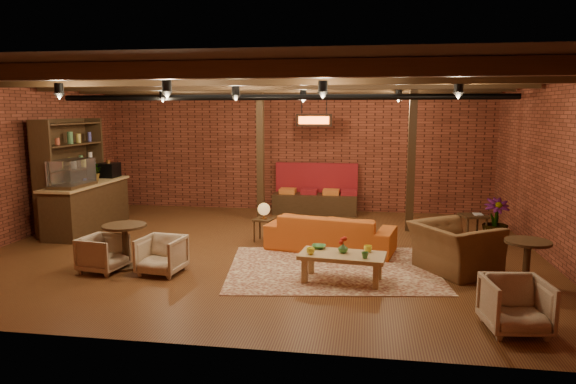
# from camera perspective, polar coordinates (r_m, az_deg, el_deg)

# --- Properties ---
(floor) EXTENTS (10.00, 10.00, 0.00)m
(floor) POSITION_cam_1_polar(r_m,az_deg,el_deg) (9.68, -2.67, -6.42)
(floor) COLOR #401C10
(floor) RESTS_ON ground
(ceiling) EXTENTS (10.00, 8.00, 0.02)m
(ceiling) POSITION_cam_1_polar(r_m,az_deg,el_deg) (9.35, -2.81, 12.85)
(ceiling) COLOR black
(ceiling) RESTS_ON wall_back
(wall_back) EXTENTS (10.00, 0.02, 3.20)m
(wall_back) POSITION_cam_1_polar(r_m,az_deg,el_deg) (13.31, 0.70, 4.83)
(wall_back) COLOR #5F291B
(wall_back) RESTS_ON ground
(wall_front) EXTENTS (10.00, 0.02, 3.20)m
(wall_front) POSITION_cam_1_polar(r_m,az_deg,el_deg) (5.55, -10.96, -1.28)
(wall_front) COLOR #5F291B
(wall_front) RESTS_ON ground
(wall_left) EXTENTS (0.02, 8.00, 3.20)m
(wall_left) POSITION_cam_1_polar(r_m,az_deg,el_deg) (11.47, -28.07, 3.09)
(wall_left) COLOR #5F291B
(wall_left) RESTS_ON ground
(wall_right) EXTENTS (0.02, 8.00, 3.20)m
(wall_right) POSITION_cam_1_polar(r_m,az_deg,el_deg) (9.71, 27.58, 2.23)
(wall_right) COLOR #5F291B
(wall_right) RESTS_ON ground
(ceiling_beams) EXTENTS (9.80, 6.40, 0.22)m
(ceiling_beams) POSITION_cam_1_polar(r_m,az_deg,el_deg) (9.34, -2.81, 12.11)
(ceiling_beams) COLOR black
(ceiling_beams) RESTS_ON ceiling
(ceiling_pipe) EXTENTS (9.60, 0.12, 0.12)m
(ceiling_pipe) POSITION_cam_1_polar(r_m,az_deg,el_deg) (10.90, -1.09, 10.47)
(ceiling_pipe) COLOR black
(ceiling_pipe) RESTS_ON ceiling
(post_left) EXTENTS (0.16, 0.16, 3.20)m
(post_left) POSITION_cam_1_polar(r_m,az_deg,el_deg) (12.04, -3.08, 4.37)
(post_left) COLOR black
(post_left) RESTS_ON ground
(post_right) EXTENTS (0.16, 0.16, 3.20)m
(post_right) POSITION_cam_1_polar(r_m,az_deg,el_deg) (11.22, 13.55, 3.80)
(post_right) COLOR black
(post_right) RESTS_ON ground
(service_counter) EXTENTS (0.80, 2.50, 1.60)m
(service_counter) POSITION_cam_1_polar(r_m,az_deg,el_deg) (11.90, -21.44, -0.18)
(service_counter) COLOR black
(service_counter) RESTS_ON ground
(plant_counter) EXTENTS (0.35, 0.39, 0.30)m
(plant_counter) POSITION_cam_1_polar(r_m,az_deg,el_deg) (11.96, -20.66, 1.94)
(plant_counter) COLOR #337F33
(plant_counter) RESTS_ON service_counter
(shelving_hutch) EXTENTS (0.52, 2.00, 2.40)m
(shelving_hutch) POSITION_cam_1_polar(r_m,az_deg,el_deg) (12.13, -22.94, 1.81)
(shelving_hutch) COLOR black
(shelving_hutch) RESTS_ON ground
(banquette) EXTENTS (2.10, 0.70, 1.00)m
(banquette) POSITION_cam_1_polar(r_m,az_deg,el_deg) (12.92, 3.04, -0.22)
(banquette) COLOR maroon
(banquette) RESTS_ON ground
(service_sign) EXTENTS (0.86, 0.06, 0.30)m
(service_sign) POSITION_cam_1_polar(r_m,az_deg,el_deg) (12.31, 2.90, 7.97)
(service_sign) COLOR orange
(service_sign) RESTS_ON ceiling
(ceiling_spotlights) EXTENTS (6.40, 4.40, 0.28)m
(ceiling_spotlights) POSITION_cam_1_polar(r_m,az_deg,el_deg) (9.33, -2.80, 10.76)
(ceiling_spotlights) COLOR black
(ceiling_spotlights) RESTS_ON ceiling
(rug) EXTENTS (3.68, 3.01, 0.01)m
(rug) POSITION_cam_1_polar(r_m,az_deg,el_deg) (8.58, 4.91, -8.44)
(rug) COLOR maroon
(rug) RESTS_ON floor
(sofa) EXTENTS (2.47, 1.36, 0.68)m
(sofa) POSITION_cam_1_polar(r_m,az_deg,el_deg) (9.58, 4.74, -4.49)
(sofa) COLOR #B34E18
(sofa) RESTS_ON floor
(coffee_table) EXTENTS (1.34, 0.78, 0.69)m
(coffee_table) POSITION_cam_1_polar(r_m,az_deg,el_deg) (7.87, 5.98, -7.16)
(coffee_table) COLOR olive
(coffee_table) RESTS_ON floor
(side_table_lamp) EXTENTS (0.43, 0.43, 0.78)m
(side_table_lamp) POSITION_cam_1_polar(r_m,az_deg,el_deg) (10.16, -2.70, -2.25)
(side_table_lamp) COLOR black
(side_table_lamp) RESTS_ON floor
(round_table_left) EXTENTS (0.71, 0.71, 0.74)m
(round_table_left) POSITION_cam_1_polar(r_m,az_deg,el_deg) (8.85, -17.66, -4.98)
(round_table_left) COLOR black
(round_table_left) RESTS_ON floor
(armchair_a) EXTENTS (0.68, 0.71, 0.65)m
(armchair_a) POSITION_cam_1_polar(r_m,az_deg,el_deg) (8.85, -19.85, -6.27)
(armchair_a) COLOR beige
(armchair_a) RESTS_ON floor
(armchair_b) EXTENTS (0.71, 0.68, 0.66)m
(armchair_b) POSITION_cam_1_polar(r_m,az_deg,el_deg) (8.46, -13.88, -6.62)
(armchair_b) COLOR beige
(armchair_b) RESTS_ON floor
(armchair_right) EXTENTS (1.32, 1.44, 1.06)m
(armchair_right) POSITION_cam_1_polar(r_m,az_deg,el_deg) (8.67, 18.05, -5.08)
(armchair_right) COLOR brown
(armchair_right) RESTS_ON floor
(side_table_book) EXTENTS (0.58, 0.58, 0.55)m
(side_table_book) POSITION_cam_1_polar(r_m,az_deg,el_deg) (10.87, 19.87, -2.59)
(side_table_book) COLOR black
(side_table_book) RESTS_ON floor
(round_table_right) EXTENTS (0.64, 0.64, 0.75)m
(round_table_right) POSITION_cam_1_polar(r_m,az_deg,el_deg) (8.15, 25.01, -6.60)
(round_table_right) COLOR black
(round_table_right) RESTS_ON floor
(armchair_far) EXTENTS (0.76, 0.72, 0.71)m
(armchair_far) POSITION_cam_1_polar(r_m,az_deg,el_deg) (6.70, 23.98, -11.18)
(armchair_far) COLOR beige
(armchair_far) RESTS_ON floor
(plant_tall) EXTENTS (1.50, 1.50, 2.63)m
(plant_tall) POSITION_cam_1_polar(r_m,az_deg,el_deg) (10.77, 22.33, 1.62)
(plant_tall) COLOR #4C7F4C
(plant_tall) RESTS_ON floor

